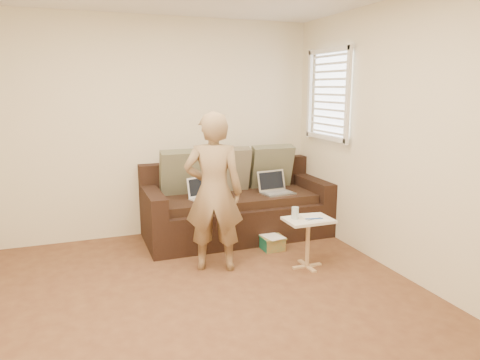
{
  "coord_description": "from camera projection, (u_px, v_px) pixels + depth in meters",
  "views": [
    {
      "loc": [
        -0.86,
        -3.06,
        1.79
      ],
      "look_at": [
        0.8,
        1.4,
        0.78
      ],
      "focal_mm": 32.97,
      "sensor_mm": 36.0,
      "label": 1
    }
  ],
  "objects": [
    {
      "name": "pillow_right",
      "position": [
        271.0,
        167.0,
        5.64
      ],
      "size": [
        0.55,
        0.28,
        0.57
      ],
      "primitive_type": null,
      "rotation": [
        0.26,
        0.0,
        0.0
      ],
      "color": "#575A42",
      "rests_on": "sofa"
    },
    {
      "name": "sofa",
      "position": [
        237.0,
        202.0,
        5.32
      ],
      "size": [
        2.2,
        0.95,
        0.85
      ],
      "primitive_type": null,
      "color": "black",
      "rests_on": "ground"
    },
    {
      "name": "laptop_silver",
      "position": [
        278.0,
        194.0,
        5.33
      ],
      "size": [
        0.41,
        0.32,
        0.25
      ],
      "primitive_type": null,
      "rotation": [
        0.0,
        0.0,
        0.13
      ],
      "color": "#B7BABC",
      "rests_on": "sofa"
    },
    {
      "name": "wall_right",
      "position": [
        422.0,
        143.0,
        3.89
      ],
      "size": [
        0.0,
        4.5,
        4.5
      ],
      "primitive_type": "plane",
      "rotation": [
        1.57,
        0.0,
        -1.57
      ],
      "color": "beige",
      "rests_on": "ground"
    },
    {
      "name": "paper_on_table",
      "position": [
        313.0,
        217.0,
        4.4
      ],
      "size": [
        0.25,
        0.33,
        0.0
      ],
      "primitive_type": null,
      "rotation": [
        0.0,
        0.0,
        -0.14
      ],
      "color": "white",
      "rests_on": "side_table"
    },
    {
      "name": "scissors",
      "position": [
        314.0,
        219.0,
        4.33
      ],
      "size": [
        0.2,
        0.14,
        0.02
      ],
      "primitive_type": null,
      "rotation": [
        0.0,
        0.0,
        -0.21
      ],
      "color": "silver",
      "rests_on": "side_table"
    },
    {
      "name": "laptop_white",
      "position": [
        207.0,
        199.0,
        5.07
      ],
      "size": [
        0.41,
        0.35,
        0.25
      ],
      "primitive_type": null,
      "rotation": [
        0.0,
        0.0,
        0.34
      ],
      "color": "white",
      "rests_on": "sofa"
    },
    {
      "name": "drinking_glass",
      "position": [
        295.0,
        213.0,
        4.34
      ],
      "size": [
        0.07,
        0.07,
        0.12
      ],
      "primitive_type": null,
      "color": "silver",
      "rests_on": "side_table"
    },
    {
      "name": "window_blinds",
      "position": [
        329.0,
        95.0,
        5.16
      ],
      "size": [
        0.12,
        0.88,
        1.08
      ],
      "primitive_type": null,
      "color": "white",
      "rests_on": "wall_right"
    },
    {
      "name": "person",
      "position": [
        214.0,
        192.0,
        4.28
      ],
      "size": [
        0.67,
        0.56,
        1.57
      ],
      "primitive_type": "imported",
      "rotation": [
        0.0,
        0.0,
        2.79
      ],
      "color": "olive",
      "rests_on": "ground"
    },
    {
      "name": "pillow_mid",
      "position": [
        228.0,
        170.0,
        5.41
      ],
      "size": [
        0.55,
        0.27,
        0.57
      ],
      "primitive_type": null,
      "rotation": [
        0.24,
        0.0,
        0.0
      ],
      "color": "brown",
      "rests_on": "sofa"
    },
    {
      "name": "side_table",
      "position": [
        308.0,
        243.0,
        4.41
      ],
      "size": [
        0.46,
        0.32,
        0.51
      ],
      "primitive_type": null,
      "color": "silver",
      "rests_on": "ground"
    },
    {
      "name": "floor",
      "position": [
        207.0,
        318.0,
        3.47
      ],
      "size": [
        4.5,
        4.5,
        0.0
      ],
      "primitive_type": "plane",
      "color": "#532F1F",
      "rests_on": "ground"
    },
    {
      "name": "wall_front",
      "position": [
        441.0,
        279.0,
        1.14
      ],
      "size": [
        4.0,
        0.0,
        4.0
      ],
      "primitive_type": "plane",
      "rotation": [
        -1.57,
        0.0,
        0.0
      ],
      "color": "beige",
      "rests_on": "ground"
    },
    {
      "name": "wall_back",
      "position": [
        153.0,
        129.0,
        5.27
      ],
      "size": [
        4.0,
        0.0,
        4.0
      ],
      "primitive_type": "plane",
      "rotation": [
        1.57,
        0.0,
        0.0
      ],
      "color": "beige",
      "rests_on": "ground"
    },
    {
      "name": "striped_box",
      "position": [
        272.0,
        243.0,
        4.94
      ],
      "size": [
        0.25,
        0.25,
        0.16
      ],
      "primitive_type": null,
      "color": "orange",
      "rests_on": "ground"
    },
    {
      "name": "pillow_left",
      "position": [
        183.0,
        173.0,
        5.24
      ],
      "size": [
        0.55,
        0.29,
        0.57
      ],
      "primitive_type": null,
      "rotation": [
        0.28,
        0.0,
        0.0
      ],
      "color": "#575A42",
      "rests_on": "sofa"
    }
  ]
}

